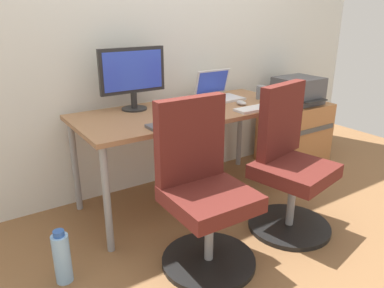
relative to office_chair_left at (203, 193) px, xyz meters
name	(u,v)px	position (x,y,z in m)	size (l,w,h in m)	color
ground_plane	(188,198)	(0.33, 0.66, -0.42)	(5.28, 5.28, 0.00)	brown
back_wall	(157,21)	(0.33, 1.09, 0.88)	(4.40, 0.04, 2.60)	silver
desk	(188,118)	(0.33, 0.66, 0.22)	(1.61, 0.70, 0.71)	#996B47
office_chair_left	(203,193)	(0.00, 0.00, 0.00)	(0.54, 0.54, 0.94)	black
office_chair_right	(289,166)	(0.68, 0.00, 0.00)	(0.54, 0.54, 0.94)	black
side_cabinet	(294,132)	(1.59, 0.76, -0.14)	(0.57, 0.46, 0.56)	#B77542
printer	(298,91)	(1.59, 0.76, 0.26)	(0.38, 0.40, 0.24)	#515156
water_bottle_on_floor	(62,257)	(-0.73, 0.24, -0.28)	(0.09, 0.09, 0.31)	#8CBFF2
desktop_monitor	(133,74)	(0.01, 0.87, 0.53)	(0.48, 0.18, 0.43)	#262626
open_laptop	(218,92)	(0.72, 0.82, 0.34)	(0.31, 0.28, 0.22)	silver
keyboard_by_monitor	(174,124)	(0.05, 0.39, 0.29)	(0.34, 0.12, 0.02)	#515156
keyboard_by_laptop	(257,108)	(0.74, 0.39, 0.29)	(0.34, 0.12, 0.02)	silver
mouse_by_monitor	(197,103)	(0.46, 0.74, 0.30)	(0.06, 0.10, 0.03)	#2D2D2D
mouse_by_laptop	(241,103)	(0.73, 0.55, 0.30)	(0.06, 0.10, 0.03)	#B7B7B7
coffee_mug	(269,96)	(0.97, 0.50, 0.33)	(0.08, 0.08, 0.09)	teal
pen_cup	(261,92)	(0.99, 0.62, 0.34)	(0.07, 0.07, 0.10)	slate
notebook	(182,112)	(0.24, 0.59, 0.30)	(0.21, 0.15, 0.03)	purple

